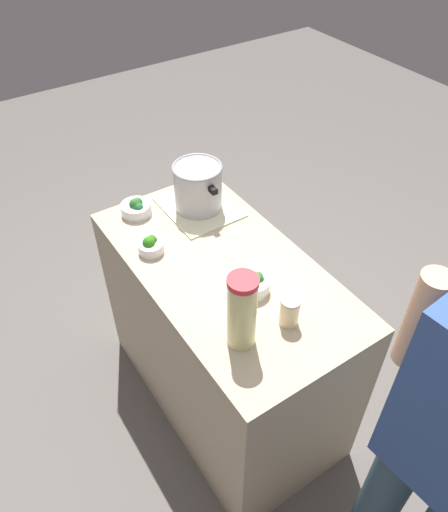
{
  "coord_description": "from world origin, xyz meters",
  "views": [
    {
      "loc": [
        1.15,
        -0.76,
        2.22
      ],
      "look_at": [
        0.0,
        0.0,
        0.95
      ],
      "focal_mm": 34.85,
      "sensor_mm": 36.0,
      "label": 1
    }
  ],
  "objects_px": {
    "lemonade_pitcher": "(242,312)",
    "mason_jar": "(289,311)",
    "broccoli_bowl_front": "(136,208)",
    "person_cook": "(445,462)",
    "cooking_pot": "(198,186)",
    "broccoli_bowl_back": "(253,284)",
    "broccoli_bowl_center": "(151,246)"
  },
  "relations": [
    {
      "from": "lemonade_pitcher",
      "to": "mason_jar",
      "type": "bearing_deg",
      "value": 81.81
    },
    {
      "from": "broccoli_bowl_front",
      "to": "person_cook",
      "type": "relative_size",
      "value": 0.08
    },
    {
      "from": "cooking_pot",
      "to": "person_cook",
      "type": "distance_m",
      "value": 1.35
    },
    {
      "from": "broccoli_bowl_back",
      "to": "person_cook",
      "type": "bearing_deg",
      "value": 3.92
    },
    {
      "from": "broccoli_bowl_center",
      "to": "person_cook",
      "type": "xyz_separation_m",
      "value": [
        1.2,
        0.26,
        -0.02
      ]
    },
    {
      "from": "broccoli_bowl_center",
      "to": "broccoli_bowl_back",
      "type": "xyz_separation_m",
      "value": [
        0.39,
        0.21,
        0.0
      ]
    },
    {
      "from": "lemonade_pitcher",
      "to": "person_cook",
      "type": "distance_m",
      "value": 0.69
    },
    {
      "from": "lemonade_pitcher",
      "to": "broccoli_bowl_back",
      "type": "distance_m",
      "value": 0.26
    },
    {
      "from": "cooking_pot",
      "to": "mason_jar",
      "type": "bearing_deg",
      "value": -6.64
    },
    {
      "from": "broccoli_bowl_center",
      "to": "lemonade_pitcher",
      "type": "bearing_deg",
      "value": 4.36
    },
    {
      "from": "cooking_pot",
      "to": "broccoli_bowl_back",
      "type": "xyz_separation_m",
      "value": [
        0.53,
        -0.1,
        -0.08
      ]
    },
    {
      "from": "broccoli_bowl_center",
      "to": "person_cook",
      "type": "distance_m",
      "value": 1.23
    },
    {
      "from": "mason_jar",
      "to": "person_cook",
      "type": "xyz_separation_m",
      "value": [
        0.62,
        0.04,
        -0.05
      ]
    },
    {
      "from": "cooking_pot",
      "to": "mason_jar",
      "type": "relative_size",
      "value": 2.48
    },
    {
      "from": "broccoli_bowl_front",
      "to": "broccoli_bowl_back",
      "type": "bearing_deg",
      "value": 12.94
    },
    {
      "from": "lemonade_pitcher",
      "to": "broccoli_bowl_back",
      "type": "height_order",
      "value": "lemonade_pitcher"
    },
    {
      "from": "person_cook",
      "to": "broccoli_bowl_back",
      "type": "bearing_deg",
      "value": -176.08
    },
    {
      "from": "lemonade_pitcher",
      "to": "mason_jar",
      "type": "relative_size",
      "value": 2.54
    },
    {
      "from": "cooking_pot",
      "to": "broccoli_bowl_center",
      "type": "bearing_deg",
      "value": -65.4
    },
    {
      "from": "cooking_pot",
      "to": "broccoli_bowl_front",
      "type": "height_order",
      "value": "cooking_pot"
    },
    {
      "from": "cooking_pot",
      "to": "mason_jar",
      "type": "xyz_separation_m",
      "value": [
        0.73,
        -0.08,
        -0.06
      ]
    },
    {
      "from": "broccoli_bowl_back",
      "to": "person_cook",
      "type": "distance_m",
      "value": 0.81
    },
    {
      "from": "cooking_pot",
      "to": "broccoli_bowl_back",
      "type": "height_order",
      "value": "cooking_pot"
    },
    {
      "from": "lemonade_pitcher",
      "to": "broccoli_bowl_front",
      "type": "relative_size",
      "value": 2.2
    },
    {
      "from": "lemonade_pitcher",
      "to": "broccoli_bowl_front",
      "type": "xyz_separation_m",
      "value": [
        -0.81,
        0.02,
        -0.11
      ]
    },
    {
      "from": "broccoli_bowl_center",
      "to": "broccoli_bowl_back",
      "type": "bearing_deg",
      "value": 28.04
    },
    {
      "from": "broccoli_bowl_front",
      "to": "broccoli_bowl_back",
      "type": "distance_m",
      "value": 0.66
    },
    {
      "from": "person_cook",
      "to": "broccoli_bowl_center",
      "type": "bearing_deg",
      "value": -167.57
    },
    {
      "from": "broccoli_bowl_front",
      "to": "lemonade_pitcher",
      "type": "bearing_deg",
      "value": -1.33
    },
    {
      "from": "broccoli_bowl_front",
      "to": "person_cook",
      "type": "distance_m",
      "value": 1.47
    },
    {
      "from": "cooking_pot",
      "to": "mason_jar",
      "type": "distance_m",
      "value": 0.73
    },
    {
      "from": "cooking_pot",
      "to": "lemonade_pitcher",
      "type": "distance_m",
      "value": 0.75
    }
  ]
}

